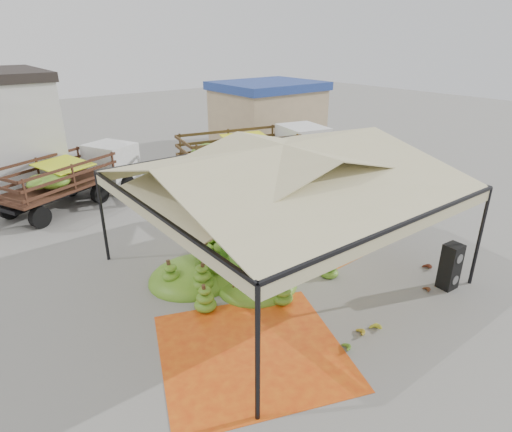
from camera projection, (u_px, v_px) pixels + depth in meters
ground at (280, 270)px, 13.40m from camera, size 90.00×90.00×0.00m
canopy_tent at (283, 169)px, 12.11m from camera, size 8.10×8.10×4.00m
building_tan at (267, 114)px, 27.69m from camera, size 6.30×5.30×4.10m
tarp_left at (252, 350)px, 9.99m from camera, size 5.27×5.16×0.01m
tarp_right at (327, 235)px, 15.79m from camera, size 3.77×3.94×0.01m
banana_heap at (247, 247)px, 13.40m from camera, size 6.78×5.80×1.33m
hand_yellow_a at (358, 332)px, 10.49m from camera, size 0.52×0.48×0.19m
hand_yellow_b at (375, 328)px, 10.64m from camera, size 0.51×0.46×0.19m
hand_red_a at (425, 289)px, 12.27m from camera, size 0.48×0.45×0.17m
hand_red_b at (426, 266)px, 13.44m from camera, size 0.46×0.39×0.19m
hand_green at (344, 347)px, 9.99m from camera, size 0.52×0.48×0.19m
hanging_bunches at (272, 205)px, 11.43m from camera, size 3.24×0.24×0.20m
speaker_stack at (450, 266)px, 12.25m from camera, size 0.52×0.47×1.38m
banana_leaves at (227, 294)px, 12.20m from camera, size 0.96×1.36×3.70m
vendor at (245, 209)px, 15.77m from camera, size 0.75×0.64×1.74m
truck_left at (77, 172)px, 18.51m from camera, size 6.56×4.53×2.14m
truck_right at (261, 150)px, 21.22m from camera, size 7.70×3.93×2.52m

